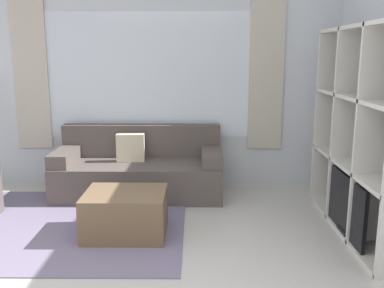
# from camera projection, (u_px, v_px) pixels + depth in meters

# --- Properties ---
(wall_back) EXTENTS (6.08, 0.11, 2.70)m
(wall_back) POSITION_uv_depth(u_px,v_px,m) (149.00, 83.00, 5.55)
(wall_back) COLOR silver
(wall_back) RESTS_ON ground_plane
(area_rug) EXTENTS (2.62, 2.11, 0.01)m
(area_rug) POSITION_uv_depth(u_px,v_px,m) (56.00, 225.00, 4.37)
(area_rug) COLOR slate
(area_rug) RESTS_ON ground_plane
(shelving_unit) EXTENTS (0.44, 1.93, 1.98)m
(shelving_unit) POSITION_uv_depth(u_px,v_px,m) (368.00, 137.00, 4.05)
(shelving_unit) COLOR #232328
(shelving_unit) RESTS_ON ground_plane
(couch_main) EXTENTS (2.02, 0.86, 0.83)m
(couch_main) POSITION_uv_depth(u_px,v_px,m) (139.00, 171.00, 5.31)
(couch_main) COLOR #564C47
(couch_main) RESTS_ON ground_plane
(ottoman) EXTENTS (0.77, 0.63, 0.43)m
(ottoman) POSITION_uv_depth(u_px,v_px,m) (126.00, 214.00, 4.11)
(ottoman) COLOR brown
(ottoman) RESTS_ON ground_plane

